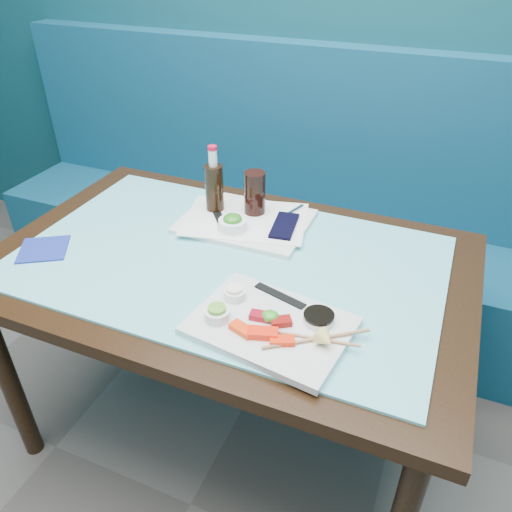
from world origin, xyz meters
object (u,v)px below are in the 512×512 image
at_px(booth_bench, 308,234).
at_px(seaweed_bowl, 233,225).
at_px(sashimi_plate, 270,326).
at_px(cola_bottle_body, 214,190).
at_px(blue_napkin, 44,249).
at_px(cola_glass, 255,193).
at_px(dining_table, 229,283).
at_px(serving_tray, 245,221).

xyz_separation_m(booth_bench, seaweed_bowl, (-0.04, -0.71, 0.42)).
bearing_deg(sashimi_plate, cola_bottle_body, 137.11).
bearing_deg(booth_bench, blue_napkin, -117.68).
bearing_deg(cola_glass, seaweed_bowl, -98.75).
relative_size(booth_bench, seaweed_bowl, 33.58).
distance_m(dining_table, cola_glass, 0.32).
relative_size(dining_table, cola_glass, 9.72).
height_order(booth_bench, sashimi_plate, booth_bench).
relative_size(sashimi_plate, cola_bottle_body, 2.16).
relative_size(serving_tray, cola_glass, 2.81).
xyz_separation_m(sashimi_plate, blue_napkin, (-0.76, 0.06, -0.01)).
distance_m(booth_bench, sashimi_plate, 1.17).
distance_m(sashimi_plate, cola_bottle_body, 0.61).
relative_size(booth_bench, dining_table, 2.14).
bearing_deg(seaweed_bowl, cola_glass, 81.25).
distance_m(dining_table, blue_napkin, 0.57).
xyz_separation_m(sashimi_plate, cola_glass, (-0.25, 0.50, 0.08)).
relative_size(booth_bench, sashimi_plate, 8.05).
bearing_deg(seaweed_bowl, serving_tray, 82.41).
bearing_deg(blue_napkin, cola_glass, 40.70).
xyz_separation_m(booth_bench, sashimi_plate, (0.23, -1.08, 0.39)).
bearing_deg(booth_bench, seaweed_bowl, -93.61).
xyz_separation_m(cola_glass, blue_napkin, (-0.51, -0.44, -0.08)).
xyz_separation_m(serving_tray, cola_bottle_body, (-0.12, 0.02, 0.08)).
xyz_separation_m(sashimi_plate, cola_bottle_body, (-0.38, 0.47, 0.08)).
bearing_deg(booth_bench, serving_tray, -93.14).
bearing_deg(sashimi_plate, dining_table, 141.59).
bearing_deg(dining_table, cola_glass, 95.38).
relative_size(dining_table, seaweed_bowl, 15.67).
relative_size(sashimi_plate, seaweed_bowl, 4.17).
distance_m(cola_glass, blue_napkin, 0.67).
bearing_deg(cola_bottle_body, seaweed_bowl, -41.75).
height_order(cola_bottle_body, blue_napkin, cola_bottle_body).
relative_size(sashimi_plate, blue_napkin, 2.72).
xyz_separation_m(booth_bench, cola_bottle_body, (-0.16, -0.61, 0.47)).
distance_m(booth_bench, dining_table, 0.89).
height_order(seaweed_bowl, blue_napkin, seaweed_bowl).
distance_m(serving_tray, cola_bottle_body, 0.15).
bearing_deg(dining_table, serving_tray, 99.51).
bearing_deg(serving_tray, cola_bottle_body, 167.83).
xyz_separation_m(serving_tray, cola_glass, (0.01, 0.05, 0.08)).
xyz_separation_m(booth_bench, dining_table, (0.00, -0.84, 0.29)).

